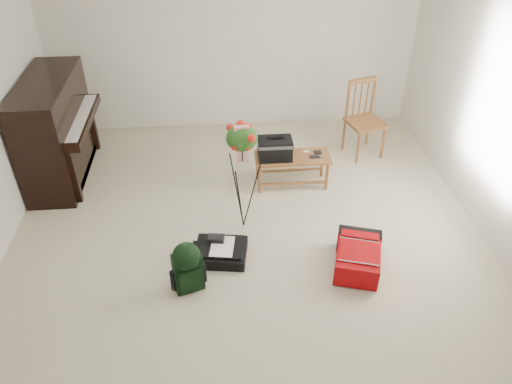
{
  "coord_description": "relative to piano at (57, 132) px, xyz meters",
  "views": [
    {
      "loc": [
        -0.25,
        -3.84,
        3.53
      ],
      "look_at": [
        0.11,
        0.35,
        0.47
      ],
      "focal_mm": 35.0,
      "sensor_mm": 36.0,
      "label": 1
    }
  ],
  "objects": [
    {
      "name": "green_backpack",
      "position": [
        1.59,
        -2.09,
        -0.31
      ],
      "size": [
        0.3,
        0.28,
        0.53
      ],
      "rotation": [
        0.0,
        0.0,
        0.29
      ],
      "color": "black",
      "rests_on": "floor"
    },
    {
      "name": "bench",
      "position": [
        2.65,
        -0.48,
        -0.11
      ],
      "size": [
        0.89,
        0.36,
        0.69
      ],
      "rotation": [
        0.0,
        0.0,
        -0.0
      ],
      "color": "brown",
      "rests_on": "floor"
    },
    {
      "name": "black_duffel",
      "position": [
        1.9,
        -1.7,
        -0.52
      ],
      "size": [
        0.57,
        0.48,
        0.22
      ],
      "rotation": [
        0.0,
        0.0,
        -0.15
      ],
      "color": "black",
      "rests_on": "floor"
    },
    {
      "name": "flower_stand",
      "position": [
        2.16,
        -1.21,
        0.02
      ],
      "size": [
        0.45,
        0.45,
        1.28
      ],
      "rotation": [
        0.0,
        0.0,
        0.12
      ],
      "color": "black",
      "rests_on": "floor"
    },
    {
      "name": "dining_chair",
      "position": [
        3.83,
        0.2,
        -0.11
      ],
      "size": [
        0.53,
        0.53,
        1.0
      ],
      "rotation": [
        0.0,
        0.0,
        0.28
      ],
      "color": "brown",
      "rests_on": "floor"
    },
    {
      "name": "ceiling",
      "position": [
        2.19,
        -1.6,
        1.9
      ],
      "size": [
        5.0,
        5.5,
        0.01
      ],
      "primitive_type": "cube",
      "color": "white",
      "rests_on": "wall_back"
    },
    {
      "name": "wall_back",
      "position": [
        2.19,
        1.15,
        0.65
      ],
      "size": [
        5.0,
        0.04,
        2.5
      ],
      "primitive_type": "cube",
      "color": "silver",
      "rests_on": "floor"
    },
    {
      "name": "red_suitcase",
      "position": [
        3.23,
        -1.91,
        -0.46
      ],
      "size": [
        0.58,
        0.73,
        0.27
      ],
      "rotation": [
        0.0,
        0.0,
        -0.3
      ],
      "color": "#B2070E",
      "rests_on": "floor"
    },
    {
      "name": "floor",
      "position": [
        2.19,
        -1.6,
        -0.6
      ],
      "size": [
        5.0,
        5.5,
        0.01
      ],
      "primitive_type": "cube",
      "color": "beige",
      "rests_on": "ground"
    },
    {
      "name": "piano",
      "position": [
        0.0,
        0.0,
        0.0
      ],
      "size": [
        0.71,
        1.5,
        1.25
      ],
      "color": "black",
      "rests_on": "floor"
    }
  ]
}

